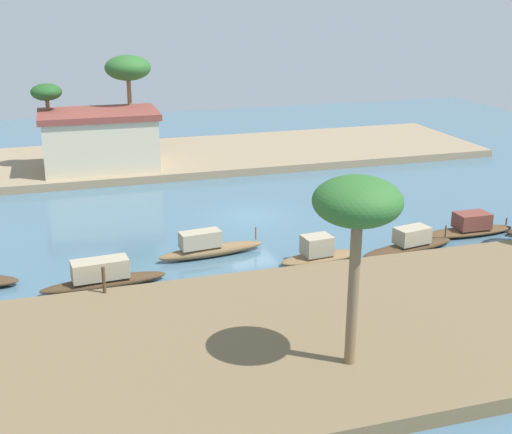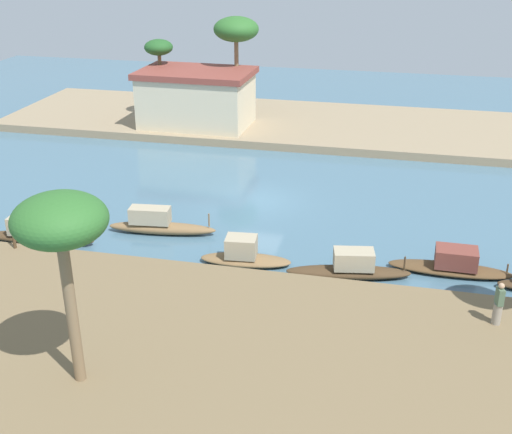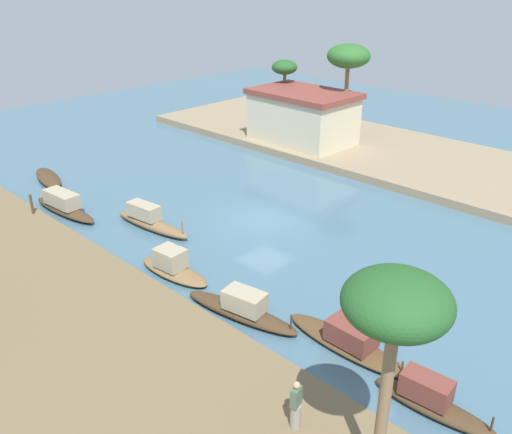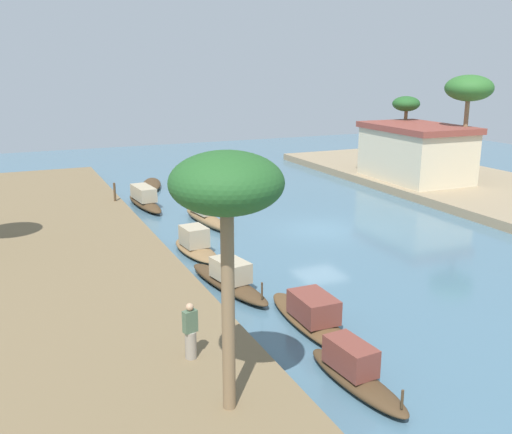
{
  "view_description": "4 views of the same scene",
  "coord_description": "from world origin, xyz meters",
  "px_view_note": "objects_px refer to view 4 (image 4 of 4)",
  "views": [
    {
      "loc": [
        -10.56,
        -34.79,
        11.94
      ],
      "look_at": [
        -0.68,
        -3.07,
        1.04
      ],
      "focal_mm": 48.74,
      "sensor_mm": 36.0,
      "label": 1
    },
    {
      "loc": [
        7.4,
        -32.32,
        13.54
      ],
      "look_at": [
        0.65,
        -3.1,
        0.43
      ],
      "focal_mm": 47.22,
      "sensor_mm": 36.0,
      "label": 2
    },
    {
      "loc": [
        18.43,
        -19.8,
        12.58
      ],
      "look_at": [
        0.66,
        -1.4,
        0.83
      ],
      "focal_mm": 38.0,
      "sensor_mm": 36.0,
      "label": 3
    },
    {
      "loc": [
        24.9,
        -14.74,
        8.37
      ],
      "look_at": [
        -0.82,
        -3.35,
        0.87
      ],
      "focal_mm": 40.22,
      "sensor_mm": 36.0,
      "label": 4
    }
  ],
  "objects_px": {
    "person_on_near_bank": "(190,334)",
    "palm_tree_left_far": "(227,190)",
    "sampan_with_tall_canopy": "(195,245)",
    "sampan_upstream_small": "(206,215)",
    "sampan_open_hull": "(229,279)",
    "palm_tree_right_tall": "(469,90)",
    "sampan_foreground": "(354,371)",
    "sampan_near_left_bank": "(152,184)",
    "sampan_downstream_large": "(312,315)",
    "palm_tree_right_short": "(406,106)",
    "riverside_building": "(416,152)",
    "mooring_post": "(115,192)",
    "sampan_midstream": "(144,199)"
  },
  "relations": [
    {
      "from": "sampan_foreground",
      "to": "mooring_post",
      "type": "bearing_deg",
      "value": -178.95
    },
    {
      "from": "palm_tree_left_far",
      "to": "sampan_upstream_small",
      "type": "bearing_deg",
      "value": 162.65
    },
    {
      "from": "sampan_foreground",
      "to": "sampan_midstream",
      "type": "height_order",
      "value": "sampan_midstream"
    },
    {
      "from": "sampan_upstream_small",
      "to": "sampan_open_hull",
      "type": "distance_m",
      "value": 9.59
    },
    {
      "from": "sampan_downstream_large",
      "to": "palm_tree_left_far",
      "type": "xyz_separation_m",
      "value": [
        3.92,
        -4.42,
        5.38
      ]
    },
    {
      "from": "sampan_open_hull",
      "to": "sampan_with_tall_canopy",
      "type": "xyz_separation_m",
      "value": [
        -4.58,
        0.15,
        0.01
      ]
    },
    {
      "from": "sampan_foreground",
      "to": "sampan_downstream_large",
      "type": "bearing_deg",
      "value": 164.33
    },
    {
      "from": "sampan_midstream",
      "to": "palm_tree_right_short",
      "type": "bearing_deg",
      "value": 89.29
    },
    {
      "from": "sampan_near_left_bank",
      "to": "sampan_midstream",
      "type": "xyz_separation_m",
      "value": [
        5.48,
        -1.81,
        0.27
      ]
    },
    {
      "from": "sampan_upstream_small",
      "to": "palm_tree_right_tall",
      "type": "distance_m",
      "value": 19.76
    },
    {
      "from": "person_on_near_bank",
      "to": "palm_tree_right_short",
      "type": "distance_m",
      "value": 31.95
    },
    {
      "from": "sampan_upstream_small",
      "to": "sampan_near_left_bank",
      "type": "bearing_deg",
      "value": 175.64
    },
    {
      "from": "sampan_upstream_small",
      "to": "palm_tree_right_short",
      "type": "bearing_deg",
      "value": 103.16
    },
    {
      "from": "palm_tree_right_tall",
      "to": "palm_tree_left_far",
      "type": "bearing_deg",
      "value": -52.76
    },
    {
      "from": "sampan_foreground",
      "to": "sampan_near_left_bank",
      "type": "distance_m",
      "value": 27.6
    },
    {
      "from": "sampan_upstream_small",
      "to": "sampan_with_tall_canopy",
      "type": "height_order",
      "value": "sampan_upstream_small"
    },
    {
      "from": "palm_tree_left_far",
      "to": "riverside_building",
      "type": "height_order",
      "value": "palm_tree_left_far"
    },
    {
      "from": "sampan_foreground",
      "to": "sampan_open_hull",
      "type": "xyz_separation_m",
      "value": [
        -7.72,
        -0.6,
        -0.0
      ]
    },
    {
      "from": "sampan_downstream_large",
      "to": "sampan_near_left_bank",
      "type": "relative_size",
      "value": 1.15
    },
    {
      "from": "person_on_near_bank",
      "to": "palm_tree_left_far",
      "type": "relative_size",
      "value": 0.27
    },
    {
      "from": "riverside_building",
      "to": "palm_tree_right_tall",
      "type": "bearing_deg",
      "value": 42.36
    },
    {
      "from": "sampan_foreground",
      "to": "sampan_near_left_bank",
      "type": "xyz_separation_m",
      "value": [
        -27.57,
        1.31,
        -0.2
      ]
    },
    {
      "from": "sampan_open_hull",
      "to": "riverside_building",
      "type": "height_order",
      "value": "riverside_building"
    },
    {
      "from": "sampan_downstream_large",
      "to": "palm_tree_right_tall",
      "type": "distance_m",
      "value": 25.24
    },
    {
      "from": "person_on_near_bank",
      "to": "mooring_post",
      "type": "bearing_deg",
      "value": 71.6
    },
    {
      "from": "sampan_downstream_large",
      "to": "mooring_post",
      "type": "height_order",
      "value": "mooring_post"
    },
    {
      "from": "mooring_post",
      "to": "sampan_upstream_small",
      "type": "bearing_deg",
      "value": 37.38
    },
    {
      "from": "palm_tree_right_short",
      "to": "riverside_building",
      "type": "bearing_deg",
      "value": -23.59
    },
    {
      "from": "sampan_upstream_small",
      "to": "person_on_near_bank",
      "type": "bearing_deg",
      "value": -27.08
    },
    {
      "from": "sampan_upstream_small",
      "to": "palm_tree_left_far",
      "type": "xyz_separation_m",
      "value": [
        17.38,
        -5.43,
        5.32
      ]
    },
    {
      "from": "sampan_foreground",
      "to": "sampan_upstream_small",
      "type": "height_order",
      "value": "sampan_upstream_small"
    },
    {
      "from": "sampan_upstream_small",
      "to": "sampan_midstream",
      "type": "bearing_deg",
      "value": -162.97
    },
    {
      "from": "sampan_near_left_bank",
      "to": "sampan_open_hull",
      "type": "bearing_deg",
      "value": 8.53
    },
    {
      "from": "sampan_near_left_bank",
      "to": "riverside_building",
      "type": "distance_m",
      "value": 18.64
    },
    {
      "from": "sampan_foreground",
      "to": "sampan_upstream_small",
      "type": "bearing_deg",
      "value": 169.61
    },
    {
      "from": "sampan_near_left_bank",
      "to": "mooring_post",
      "type": "relative_size",
      "value": 4.1
    },
    {
      "from": "sampan_open_hull",
      "to": "person_on_near_bank",
      "type": "xyz_separation_m",
      "value": [
        5.46,
        -3.24,
        0.83
      ]
    },
    {
      "from": "sampan_downstream_large",
      "to": "riverside_building",
      "type": "bearing_deg",
      "value": 134.19
    },
    {
      "from": "sampan_with_tall_canopy",
      "to": "sampan_midstream",
      "type": "height_order",
      "value": "sampan_midstream"
    },
    {
      "from": "sampan_near_left_bank",
      "to": "palm_tree_left_far",
      "type": "height_order",
      "value": "palm_tree_left_far"
    },
    {
      "from": "sampan_foreground",
      "to": "sampan_with_tall_canopy",
      "type": "bearing_deg",
      "value": 177.42
    },
    {
      "from": "sampan_with_tall_canopy",
      "to": "palm_tree_left_far",
      "type": "xyz_separation_m",
      "value": [
        12.66,
        -3.27,
        5.36
      ]
    },
    {
      "from": "person_on_near_bank",
      "to": "palm_tree_left_far",
      "type": "height_order",
      "value": "palm_tree_left_far"
    },
    {
      "from": "person_on_near_bank",
      "to": "riverside_building",
      "type": "relative_size",
      "value": 0.21
    },
    {
      "from": "mooring_post",
      "to": "palm_tree_right_short",
      "type": "height_order",
      "value": "palm_tree_right_short"
    },
    {
      "from": "sampan_with_tall_canopy",
      "to": "sampan_upstream_small",
      "type": "bearing_deg",
      "value": 150.28
    },
    {
      "from": "sampan_open_hull",
      "to": "sampan_near_left_bank",
      "type": "bearing_deg",
      "value": 164.18
    },
    {
      "from": "sampan_foreground",
      "to": "riverside_building",
      "type": "distance_m",
      "value": 27.48
    },
    {
      "from": "sampan_midstream",
      "to": "person_on_near_bank",
      "type": "relative_size",
      "value": 3.3
    },
    {
      "from": "sampan_open_hull",
      "to": "palm_tree_right_tall",
      "type": "bearing_deg",
      "value": 105.73
    }
  ]
}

